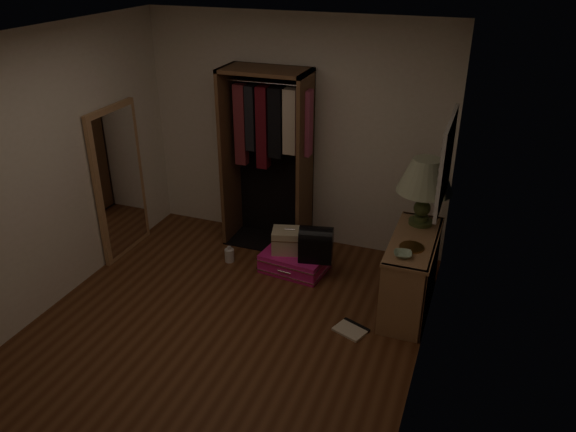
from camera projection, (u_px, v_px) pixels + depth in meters
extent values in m
plane|color=#522C17|center=(222.00, 331.00, 5.19)|extent=(4.00, 4.00, 0.00)
cube|color=silver|center=(296.00, 133.00, 6.29)|extent=(3.50, 0.02, 2.60)
cube|color=silver|center=(37.00, 355.00, 2.93)|extent=(3.50, 0.02, 2.60)
cube|color=silver|center=(430.00, 239.00, 4.06)|extent=(0.02, 4.00, 2.60)
cube|color=silver|center=(43.00, 176.00, 5.16)|extent=(0.02, 4.00, 2.60)
cube|color=white|center=(203.00, 40.00, 4.04)|extent=(3.50, 4.00, 0.01)
cube|color=silver|center=(446.00, 161.00, 4.80)|extent=(0.03, 0.96, 0.76)
cube|color=black|center=(446.00, 161.00, 4.80)|extent=(0.03, 0.90, 0.70)
cube|color=beige|center=(440.00, 194.00, 4.94)|extent=(0.01, 0.88, 0.02)
cube|color=beige|center=(441.00, 186.00, 4.91)|extent=(0.01, 0.88, 0.02)
cube|color=beige|center=(442.00, 177.00, 4.87)|extent=(0.01, 0.88, 0.02)
cube|color=beige|center=(443.00, 169.00, 4.84)|extent=(0.01, 0.88, 0.02)
cube|color=beige|center=(444.00, 161.00, 4.80)|extent=(0.01, 0.88, 0.02)
cube|color=beige|center=(445.00, 152.00, 4.77)|extent=(0.01, 0.88, 0.02)
cube|color=beige|center=(447.00, 143.00, 4.74)|extent=(0.01, 0.88, 0.02)
cube|color=beige|center=(448.00, 134.00, 4.70)|extent=(0.01, 0.88, 0.02)
cube|color=beige|center=(449.00, 126.00, 4.67)|extent=(0.01, 0.88, 0.02)
cube|color=#9B6F4B|center=(401.00, 304.00, 4.93)|extent=(0.40, 0.03, 0.75)
cube|color=#9B6F4B|center=(419.00, 248.00, 5.83)|extent=(0.40, 0.03, 0.75)
cube|color=#9B6F4B|center=(408.00, 301.00, 5.52)|extent=(0.40, 1.04, 0.03)
cube|color=#9B6F4B|center=(413.00, 256.00, 5.29)|extent=(0.40, 1.04, 0.03)
cube|color=#9B6F4B|center=(415.00, 241.00, 5.22)|extent=(0.42, 1.12, 0.03)
cube|color=brown|center=(431.00, 277.00, 5.32)|extent=(0.02, 1.10, 0.75)
cube|color=#9B6F4B|center=(418.00, 233.00, 5.54)|extent=(0.36, 0.38, 0.13)
cube|color=gray|center=(393.00, 315.00, 5.08)|extent=(0.22, 0.03, 0.24)
cube|color=#4C3833|center=(393.00, 309.00, 5.11)|extent=(0.19, 0.05, 0.30)
cube|color=#B7AD99|center=(396.00, 309.00, 5.16)|extent=(0.22, 0.04, 0.24)
cube|color=brown|center=(397.00, 303.00, 5.19)|extent=(0.22, 0.04, 0.30)
cube|color=#3F4C59|center=(394.00, 300.00, 5.24)|extent=(0.16, 0.03, 0.31)
cube|color=gray|center=(395.00, 301.00, 5.29)|extent=(0.16, 0.04, 0.23)
cube|color=#59594C|center=(397.00, 298.00, 5.33)|extent=(0.17, 0.05, 0.24)
cube|color=#B2724C|center=(399.00, 295.00, 5.37)|extent=(0.19, 0.03, 0.24)
cube|color=beige|center=(401.00, 290.00, 5.39)|extent=(0.20, 0.04, 0.31)
cube|color=#332D38|center=(399.00, 289.00, 5.45)|extent=(0.16, 0.04, 0.26)
cube|color=gray|center=(403.00, 285.00, 5.48)|extent=(0.21, 0.05, 0.29)
cube|color=#4C3833|center=(402.00, 282.00, 5.54)|extent=(0.17, 0.05, 0.28)
cube|color=#B7AD99|center=(402.00, 279.00, 5.58)|extent=(0.16, 0.03, 0.29)
cube|color=brown|center=(403.00, 279.00, 5.62)|extent=(0.17, 0.03, 0.24)
cube|color=#3F4C59|center=(406.00, 277.00, 5.65)|extent=(0.22, 0.03, 0.23)
cube|color=gray|center=(404.00, 272.00, 5.69)|extent=(0.16, 0.05, 0.30)
cube|color=#59594C|center=(407.00, 271.00, 5.74)|extent=(0.19, 0.03, 0.26)
cube|color=#B2724C|center=(406.00, 266.00, 5.77)|extent=(0.16, 0.04, 0.32)
cube|color=beige|center=(407.00, 267.00, 5.83)|extent=(0.17, 0.04, 0.25)
cube|color=brown|center=(230.00, 156.00, 6.42)|extent=(0.04, 0.50, 2.05)
cube|color=brown|center=(305.00, 166.00, 6.13)|extent=(0.04, 0.50, 2.05)
cube|color=brown|center=(265.00, 70.00, 5.83)|extent=(0.95, 0.50, 0.04)
cube|color=black|center=(274.00, 154.00, 6.47)|extent=(0.95, 0.02, 2.05)
cube|color=black|center=(268.00, 241.00, 6.72)|extent=(0.95, 0.50, 0.02)
cylinder|color=white|center=(265.00, 83.00, 5.89)|extent=(0.87, 0.02, 0.02)
cube|color=maroon|center=(241.00, 125.00, 6.17)|extent=(0.13, 0.10, 0.90)
cube|color=black|center=(252.00, 118.00, 6.09)|extent=(0.10, 0.16, 0.71)
cube|color=#590F19|center=(263.00, 128.00, 6.09)|extent=(0.12, 0.14, 0.91)
cube|color=black|center=(276.00, 123.00, 6.01)|extent=(0.15, 0.13, 0.77)
cube|color=beige|center=(291.00, 122.00, 5.95)|extent=(0.14, 0.14, 0.70)
cube|color=#BF4C72|center=(305.00, 123.00, 5.90)|extent=(0.13, 0.14, 0.71)
cube|color=tan|center=(119.00, 182.00, 6.18)|extent=(0.05, 0.80, 1.70)
cube|color=white|center=(122.00, 182.00, 6.18)|extent=(0.01, 0.68, 1.58)
cube|color=#E41B87|center=(295.00, 261.00, 6.11)|extent=(0.72, 0.55, 0.21)
cube|color=white|center=(295.00, 266.00, 6.13)|extent=(0.74, 0.57, 0.01)
cube|color=white|center=(295.00, 257.00, 6.08)|extent=(0.74, 0.57, 0.01)
cylinder|color=white|center=(284.00, 272.00, 5.91)|extent=(0.15, 0.04, 0.02)
cube|color=#C0B593|center=(290.00, 241.00, 6.04)|extent=(0.43, 0.34, 0.26)
cube|color=brown|center=(290.00, 236.00, 6.02)|extent=(0.43, 0.35, 0.01)
cylinder|color=white|center=(290.00, 229.00, 5.98)|extent=(0.11, 0.04, 0.02)
cube|color=black|center=(316.00, 248.00, 5.88)|extent=(0.39, 0.29, 0.27)
cylinder|color=black|center=(316.00, 237.00, 5.83)|extent=(0.39, 0.29, 0.23)
cylinder|color=#3B4C25|center=(420.00, 222.00, 5.49)|extent=(0.29, 0.29, 0.04)
cylinder|color=#3B4C25|center=(421.00, 218.00, 5.47)|extent=(0.17, 0.17, 0.05)
sphere|color=#3B4C25|center=(422.00, 208.00, 5.43)|extent=(0.21, 0.21, 0.16)
cylinder|color=#3B4C25|center=(424.00, 196.00, 5.37)|extent=(0.07, 0.07, 0.10)
cone|color=beige|center=(426.00, 175.00, 5.27)|extent=(0.68, 0.68, 0.33)
cone|color=beige|center=(426.00, 175.00, 5.27)|extent=(0.60, 0.60, 0.31)
cylinder|color=#A3753E|center=(412.00, 247.00, 5.06)|extent=(0.25, 0.25, 0.01)
imported|color=#9BBA9C|center=(403.00, 254.00, 4.92)|extent=(0.19, 0.19, 0.04)
cylinder|color=silver|center=(229.00, 255.00, 6.28)|extent=(0.12, 0.12, 0.15)
cylinder|color=silver|center=(229.00, 248.00, 6.24)|extent=(0.05, 0.05, 0.04)
cube|color=beige|center=(351.00, 330.00, 5.18)|extent=(0.34, 0.31, 0.02)
cube|color=black|center=(357.00, 325.00, 5.25)|extent=(0.27, 0.14, 0.03)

